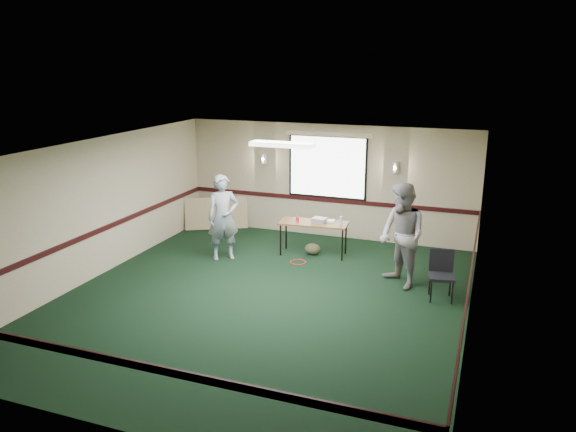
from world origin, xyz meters
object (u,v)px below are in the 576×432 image
(person_left, at_px, (223,217))
(folding_table, at_px, (313,225))
(projector, at_px, (319,220))
(person_right, at_px, (402,236))
(conference_chair, at_px, (441,270))

(person_left, bearing_deg, folding_table, -9.24)
(folding_table, relative_size, projector, 5.24)
(projector, bearing_deg, person_right, -23.12)
(person_left, bearing_deg, conference_chair, -43.19)
(folding_table, bearing_deg, person_left, -157.93)
(person_right, bearing_deg, conference_chair, 24.53)
(person_left, bearing_deg, projector, -9.86)
(folding_table, relative_size, person_left, 0.83)
(person_left, relative_size, person_right, 0.93)
(folding_table, xyz_separation_m, projector, (0.12, 0.04, 0.10))
(person_left, bearing_deg, person_right, -40.02)
(projector, xyz_separation_m, person_right, (1.96, -1.15, 0.20))
(person_right, bearing_deg, projector, -164.83)
(folding_table, bearing_deg, conference_chair, -31.82)
(projector, height_order, person_left, person_left)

